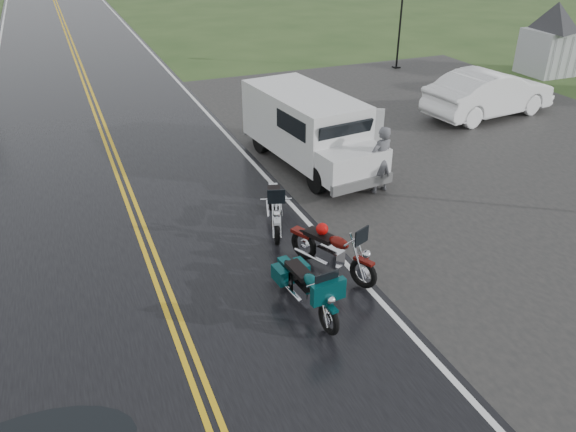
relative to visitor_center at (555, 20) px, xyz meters
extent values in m
plane|color=#2D471E|center=(-20.00, -12.00, -2.40)|extent=(120.00, 120.00, 0.00)
cube|color=black|center=(-20.00, -2.00, -2.38)|extent=(8.00, 100.00, 0.04)
cube|color=black|center=(-9.00, -7.00, -2.38)|extent=(14.00, 24.00, 0.03)
imported|color=#55555B|center=(-13.70, -7.98, -1.49)|extent=(0.73, 0.55, 1.82)
imported|color=white|center=(-6.69, -3.92, -1.56)|extent=(5.25, 2.35, 1.67)
camera|label=1|loc=(-21.23, -19.64, 4.27)|focal=35.00mm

